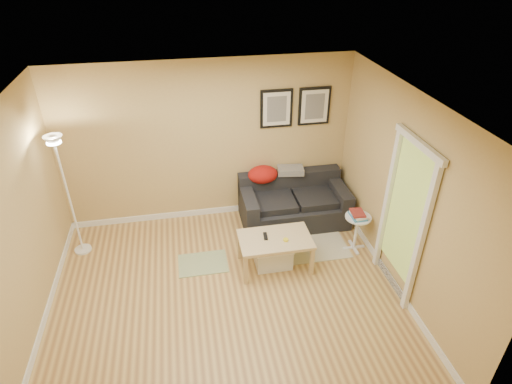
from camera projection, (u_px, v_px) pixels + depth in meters
floor at (227, 298)px, 5.52m from camera, size 4.50×4.50×0.00m
ceiling at (217, 108)px, 4.17m from camera, size 4.50×4.50×0.00m
wall_back at (207, 144)px, 6.52m from camera, size 4.50×0.00×4.50m
wall_front at (255, 365)px, 3.17m from camera, size 4.50×0.00×4.50m
wall_left at (13, 239)px, 4.49m from camera, size 0.00×4.00×4.00m
wall_right at (404, 197)px, 5.20m from camera, size 0.00×4.00×4.00m
baseboard_back at (212, 211)px, 7.17m from camera, size 4.50×0.02×0.10m
baseboard_left at (44, 320)px, 5.14m from camera, size 0.02×4.00×0.10m
baseboard_right at (387, 273)px, 5.86m from camera, size 0.02×4.00×0.10m
sofa at (294, 201)px, 6.82m from camera, size 1.70×0.90×0.75m
red_throw at (263, 174)px, 6.77m from camera, size 0.48×0.36×0.28m
plaid_throw at (290, 170)px, 6.87m from camera, size 0.45×0.32×0.10m
framed_print_left at (276, 109)px, 6.41m from camera, size 0.50×0.04×0.60m
framed_print_right at (314, 106)px, 6.51m from camera, size 0.50×0.04×0.60m
area_rug at (304, 245)px, 6.46m from camera, size 1.25×0.85×0.01m
green_runner at (203, 263)px, 6.09m from camera, size 0.70×0.50×0.01m
coffee_table at (275, 252)px, 5.93m from camera, size 1.13×0.86×0.50m
remote_control at (265, 236)px, 5.82m from camera, size 0.07×0.16×0.02m
tape_roll at (286, 240)px, 5.74m from camera, size 0.07×0.07×0.03m
storage_bin at (273, 255)px, 6.00m from camera, size 0.52×0.38×0.32m
side_table at (356, 233)px, 6.25m from camera, size 0.38×0.38×0.58m
book_stack at (358, 214)px, 6.07m from camera, size 0.28×0.32×0.08m
floor_lamp at (70, 201)px, 5.89m from camera, size 0.24×0.24×1.88m
doorway at (402, 222)px, 5.21m from camera, size 0.12×1.01×2.13m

